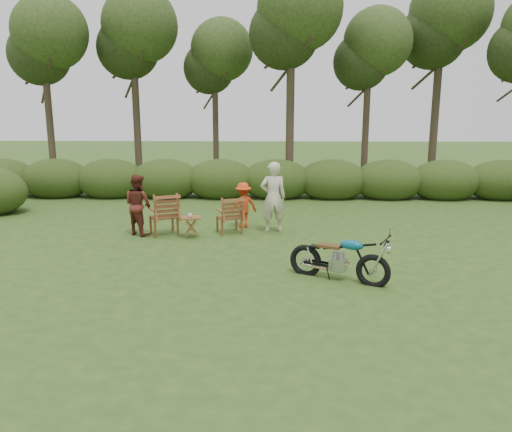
{
  "coord_description": "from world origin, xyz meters",
  "views": [
    {
      "loc": [
        -0.22,
        -8.77,
        3.18
      ],
      "look_at": [
        -0.52,
        1.7,
        0.9
      ],
      "focal_mm": 35.0,
      "sensor_mm": 36.0,
      "label": 1
    }
  ],
  "objects_px": {
    "cup": "(190,215)",
    "child": "(243,227)",
    "adult_a": "(273,232)",
    "adult_b": "(140,234)",
    "lawn_chair_right": "(229,233)",
    "motorcycle": "(338,279)",
    "side_table": "(191,227)",
    "lawn_chair_left": "(164,234)"
  },
  "relations": [
    {
      "from": "motorcycle",
      "to": "lawn_chair_left",
      "type": "height_order",
      "value": "lawn_chair_left"
    },
    {
      "from": "side_table",
      "to": "adult_a",
      "type": "bearing_deg",
      "value": 17.01
    },
    {
      "from": "adult_a",
      "to": "adult_b",
      "type": "relative_size",
      "value": 1.19
    },
    {
      "from": "adult_a",
      "to": "child",
      "type": "height_order",
      "value": "adult_a"
    },
    {
      "from": "adult_a",
      "to": "child",
      "type": "distance_m",
      "value": 0.92
    },
    {
      "from": "motorcycle",
      "to": "lawn_chair_right",
      "type": "xyz_separation_m",
      "value": [
        -2.34,
        3.55,
        0.0
      ]
    },
    {
      "from": "cup",
      "to": "adult_b",
      "type": "relative_size",
      "value": 0.08
    },
    {
      "from": "lawn_chair_left",
      "to": "child",
      "type": "xyz_separation_m",
      "value": [
        2.0,
        0.77,
        0.0
      ]
    },
    {
      "from": "side_table",
      "to": "adult_a",
      "type": "xyz_separation_m",
      "value": [
        2.05,
        0.63,
        -0.26
      ]
    },
    {
      "from": "child",
      "to": "side_table",
      "type": "bearing_deg",
      "value": 13.14
    },
    {
      "from": "adult_a",
      "to": "motorcycle",
      "type": "bearing_deg",
      "value": 99.26
    },
    {
      "from": "lawn_chair_left",
      "to": "cup",
      "type": "xyz_separation_m",
      "value": [
        0.73,
        -0.35,
        0.57
      ]
    },
    {
      "from": "motorcycle",
      "to": "lawn_chair_right",
      "type": "bearing_deg",
      "value": 150.46
    },
    {
      "from": "lawn_chair_right",
      "to": "child",
      "type": "bearing_deg",
      "value": -141.78
    },
    {
      "from": "lawn_chair_right",
      "to": "child",
      "type": "relative_size",
      "value": 0.78
    },
    {
      "from": "motorcycle",
      "to": "lawn_chair_left",
      "type": "xyz_separation_m",
      "value": [
        -4.01,
        3.37,
        0.0
      ]
    },
    {
      "from": "lawn_chair_left",
      "to": "motorcycle",
      "type": "bearing_deg",
      "value": 113.68
    },
    {
      "from": "lawn_chair_right",
      "to": "adult_a",
      "type": "distance_m",
      "value": 1.14
    },
    {
      "from": "side_table",
      "to": "adult_b",
      "type": "bearing_deg",
      "value": 169.53
    },
    {
      "from": "motorcycle",
      "to": "child",
      "type": "height_order",
      "value": "child"
    },
    {
      "from": "side_table",
      "to": "adult_a",
      "type": "height_order",
      "value": "adult_a"
    },
    {
      "from": "lawn_chair_right",
      "to": "adult_a",
      "type": "bearing_deg",
      "value": 164.51
    },
    {
      "from": "adult_b",
      "to": "motorcycle",
      "type": "bearing_deg",
      "value": 177.76
    },
    {
      "from": "side_table",
      "to": "adult_a",
      "type": "distance_m",
      "value": 2.16
    },
    {
      "from": "lawn_chair_left",
      "to": "adult_a",
      "type": "xyz_separation_m",
      "value": [
        2.8,
        0.32,
        0.0
      ]
    },
    {
      "from": "lawn_chair_left",
      "to": "cup",
      "type": "distance_m",
      "value": 0.99
    },
    {
      "from": "lawn_chair_left",
      "to": "adult_a",
      "type": "height_order",
      "value": "adult_a"
    },
    {
      "from": "motorcycle",
      "to": "side_table",
      "type": "xyz_separation_m",
      "value": [
        -3.26,
        3.06,
        0.26
      ]
    },
    {
      "from": "child",
      "to": "lawn_chair_left",
      "type": "bearing_deg",
      "value": -6.57
    },
    {
      "from": "lawn_chair_left",
      "to": "side_table",
      "type": "distance_m",
      "value": 0.85
    },
    {
      "from": "lawn_chair_right",
      "to": "adult_a",
      "type": "height_order",
      "value": "adult_a"
    },
    {
      "from": "cup",
      "to": "child",
      "type": "height_order",
      "value": "same"
    },
    {
      "from": "lawn_chair_left",
      "to": "adult_b",
      "type": "height_order",
      "value": "adult_b"
    },
    {
      "from": "side_table",
      "to": "cup",
      "type": "bearing_deg",
      "value": -107.66
    },
    {
      "from": "motorcycle",
      "to": "child",
      "type": "distance_m",
      "value": 4.6
    },
    {
      "from": "side_table",
      "to": "lawn_chair_left",
      "type": "bearing_deg",
      "value": 157.3
    },
    {
      "from": "lawn_chair_left",
      "to": "cup",
      "type": "bearing_deg",
      "value": 127.83
    },
    {
      "from": "adult_b",
      "to": "cup",
      "type": "bearing_deg",
      "value": -159.04
    },
    {
      "from": "cup",
      "to": "adult_b",
      "type": "bearing_deg",
      "value": 167.67
    },
    {
      "from": "motorcycle",
      "to": "lawn_chair_left",
      "type": "relative_size",
      "value": 1.74
    },
    {
      "from": "cup",
      "to": "lawn_chair_right",
      "type": "bearing_deg",
      "value": 30.02
    },
    {
      "from": "motorcycle",
      "to": "side_table",
      "type": "height_order",
      "value": "motorcycle"
    }
  ]
}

